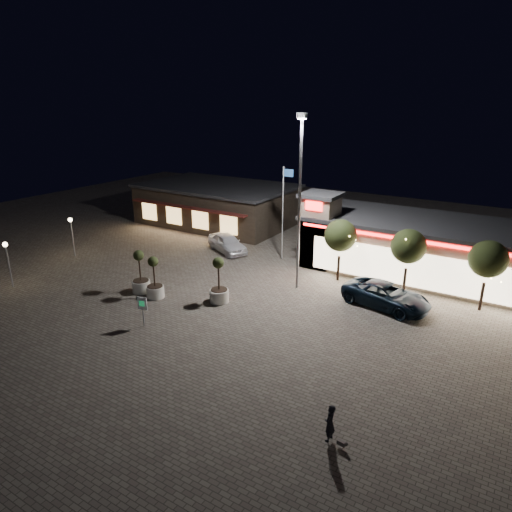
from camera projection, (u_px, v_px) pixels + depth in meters
The scene contains 18 objects.
ground at pixel (209, 324), 28.31m from camera, with size 90.00×90.00×0.00m, color #6B6256.
retail_building at pixel (429, 248), 35.55m from camera, with size 20.40×8.40×6.10m.
restaurant_building at pixel (218, 204), 50.61m from camera, with size 16.40×11.00×4.30m.
floodlight_pole at pixel (300, 194), 31.43m from camera, with size 0.60×0.40×12.38m.
flagpole at pixel (284, 206), 38.14m from camera, with size 0.95×0.10×8.00m.
lamp_post_west at pixel (71, 229), 39.68m from camera, with size 0.36×0.36×3.48m.
lamp_post_south at pixel (7, 256), 33.06m from camera, with size 0.36×0.36×3.48m.
string_tree_a at pixel (340, 236), 33.98m from camera, with size 2.42×2.42×4.79m.
string_tree_b at pixel (408, 246), 31.49m from camera, with size 2.42×2.42×4.79m.
string_tree_c at pixel (488, 259), 29.00m from camera, with size 2.42×2.42×4.79m.
pickup_truck at pixel (386, 295), 30.39m from camera, with size 2.70×5.86×1.63m, color black.
white_sedan at pixel (227, 243), 41.35m from camera, with size 1.97×4.90×1.67m, color white.
pedestrian at pixel (330, 423), 18.44m from camera, with size 0.61×0.40×1.66m, color black.
dog at pixel (343, 443), 18.15m from camera, with size 0.47×0.20×0.25m.
planter_left at pixel (141, 279), 32.66m from camera, with size 1.29×1.29×3.17m.
planter_mid at pixel (155, 285), 31.79m from camera, with size 1.23×1.23×3.03m.
planter_right at pixel (219, 288), 31.05m from camera, with size 1.32×1.32×3.24m.
valet_sign at pixel (142, 306), 27.61m from camera, with size 0.63×0.21×1.93m.
Camera 1 is at (15.82, -20.03, 13.27)m, focal length 32.00 mm.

